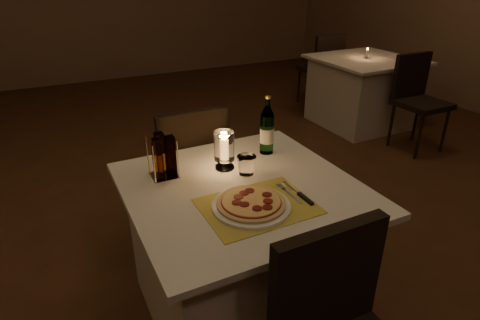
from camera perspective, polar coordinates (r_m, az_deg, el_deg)
name	(u,v)px	position (r m, az deg, el deg)	size (l,w,h in m)	color
floor	(227,284)	(2.39, -1.79, -17.25)	(8.00, 10.00, 0.02)	#4C2A18
main_table	(242,252)	(2.00, 0.26, -12.89)	(1.00, 1.00, 0.74)	silver
chair_far	(189,162)	(2.46, -7.26, -0.23)	(0.42, 0.42, 0.90)	black
placemat	(258,206)	(1.64, 2.52, -6.56)	(0.45, 0.34, 0.00)	gold
plate	(251,206)	(1.63, 1.59, -6.55)	(0.32, 0.32, 0.01)	white
pizza	(251,202)	(1.62, 1.61, -6.06)	(0.28, 0.28, 0.02)	#D8B77F
fork	(287,192)	(1.74, 6.75, -4.58)	(0.02, 0.18, 0.00)	silver
knife	(302,196)	(1.72, 8.85, -5.12)	(0.02, 0.22, 0.01)	black
tumbler	(246,165)	(1.87, 0.92, -0.72)	(0.09, 0.09, 0.09)	white
water_bottle	(267,130)	(2.07, 3.86, 4.21)	(0.07, 0.07, 0.31)	#60A458
hurricane_candle	(224,147)	(1.90, -2.26, 1.84)	(0.10, 0.10, 0.19)	white
cruet_caddy	(163,158)	(1.85, -10.88, 0.27)	(0.12, 0.12, 0.21)	white
neighbor_table_right	(362,92)	(4.70, 16.95, 9.30)	(1.00, 1.00, 0.74)	silver
neighbor_chair_ra	(417,92)	(4.19, 23.83, 8.78)	(0.42, 0.42, 0.90)	black
neighbor_chair_rb	(324,63)	(5.19, 11.82, 13.33)	(0.42, 0.42, 0.90)	black
neighbor_candle_right	(367,54)	(4.61, 17.63, 14.23)	(0.03, 0.03, 0.11)	white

